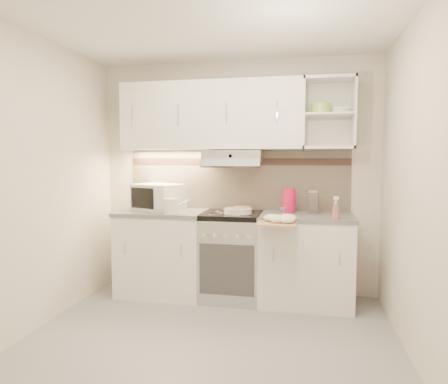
{
  "coord_description": "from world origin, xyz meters",
  "views": [
    {
      "loc": [
        0.71,
        -2.9,
        1.46
      ],
      "look_at": [
        -0.05,
        0.95,
        1.12
      ],
      "focal_mm": 32.0,
      "sensor_mm": 36.0,
      "label": 1
    }
  ],
  "objects_px": {
    "pink_pitcher": "(289,200)",
    "microwave": "(158,197)",
    "glass_jar": "(313,202)",
    "spray_bottle": "(336,209)",
    "electric_range": "(232,256)",
    "plate_stack": "(238,211)",
    "watering_can": "(172,205)",
    "cutting_board": "(277,224)"
  },
  "relations": [
    {
      "from": "microwave",
      "to": "glass_jar",
      "type": "distance_m",
      "value": 1.63
    },
    {
      "from": "electric_range",
      "to": "spray_bottle",
      "type": "distance_m",
      "value": 1.17
    },
    {
      "from": "pink_pitcher",
      "to": "glass_jar",
      "type": "distance_m",
      "value": 0.24
    },
    {
      "from": "plate_stack",
      "to": "pink_pitcher",
      "type": "xyz_separation_m",
      "value": [
        0.5,
        0.17,
        0.1
      ]
    },
    {
      "from": "watering_can",
      "to": "glass_jar",
      "type": "distance_m",
      "value": 1.42
    },
    {
      "from": "pink_pitcher",
      "to": "cutting_board",
      "type": "distance_m",
      "value": 0.55
    },
    {
      "from": "electric_range",
      "to": "cutting_board",
      "type": "xyz_separation_m",
      "value": [
        0.49,
        -0.42,
        0.42
      ]
    },
    {
      "from": "pink_pitcher",
      "to": "plate_stack",
      "type": "bearing_deg",
      "value": -176.88
    },
    {
      "from": "plate_stack",
      "to": "spray_bottle",
      "type": "height_order",
      "value": "spray_bottle"
    },
    {
      "from": "glass_jar",
      "to": "cutting_board",
      "type": "distance_m",
      "value": 0.62
    },
    {
      "from": "glass_jar",
      "to": "spray_bottle",
      "type": "bearing_deg",
      "value": -56.99
    },
    {
      "from": "watering_can",
      "to": "cutting_board",
      "type": "height_order",
      "value": "watering_can"
    },
    {
      "from": "microwave",
      "to": "cutting_board",
      "type": "xyz_separation_m",
      "value": [
        1.31,
        -0.48,
        -0.17
      ]
    },
    {
      "from": "plate_stack",
      "to": "watering_can",
      "type": "bearing_deg",
      "value": -166.35
    },
    {
      "from": "spray_bottle",
      "to": "cutting_board",
      "type": "xyz_separation_m",
      "value": [
        -0.53,
        -0.2,
        -0.12
      ]
    },
    {
      "from": "microwave",
      "to": "glass_jar",
      "type": "xyz_separation_m",
      "value": [
        1.63,
        0.03,
        -0.02
      ]
    },
    {
      "from": "pink_pitcher",
      "to": "electric_range",
      "type": "bearing_deg",
      "value": 175.19
    },
    {
      "from": "plate_stack",
      "to": "glass_jar",
      "type": "bearing_deg",
      "value": 11.73
    },
    {
      "from": "watering_can",
      "to": "glass_jar",
      "type": "height_order",
      "value": "watering_can"
    },
    {
      "from": "watering_can",
      "to": "cutting_board",
      "type": "bearing_deg",
      "value": -21.16
    },
    {
      "from": "spray_bottle",
      "to": "glass_jar",
      "type": "bearing_deg",
      "value": 121.88
    },
    {
      "from": "plate_stack",
      "to": "pink_pitcher",
      "type": "relative_size",
      "value": 1.12
    },
    {
      "from": "watering_can",
      "to": "pink_pitcher",
      "type": "xyz_separation_m",
      "value": [
        1.15,
        0.32,
        0.04
      ]
    },
    {
      "from": "watering_can",
      "to": "pink_pitcher",
      "type": "height_order",
      "value": "pink_pitcher"
    },
    {
      "from": "electric_range",
      "to": "glass_jar",
      "type": "xyz_separation_m",
      "value": [
        0.81,
        0.09,
        0.57
      ]
    },
    {
      "from": "watering_can",
      "to": "microwave",
      "type": "bearing_deg",
      "value": 120.9
    },
    {
      "from": "pink_pitcher",
      "to": "watering_can",
      "type": "bearing_deg",
      "value": -179.45
    },
    {
      "from": "electric_range",
      "to": "plate_stack",
      "type": "relative_size",
      "value": 3.19
    },
    {
      "from": "glass_jar",
      "to": "spray_bottle",
      "type": "xyz_separation_m",
      "value": [
        0.2,
        -0.31,
        -0.03
      ]
    },
    {
      "from": "glass_jar",
      "to": "cutting_board",
      "type": "bearing_deg",
      "value": -122.38
    },
    {
      "from": "microwave",
      "to": "pink_pitcher",
      "type": "distance_m",
      "value": 1.4
    },
    {
      "from": "watering_can",
      "to": "glass_jar",
      "type": "relative_size",
      "value": 1.19
    },
    {
      "from": "plate_stack",
      "to": "glass_jar",
      "type": "distance_m",
      "value": 0.76
    },
    {
      "from": "plate_stack",
      "to": "glass_jar",
      "type": "relative_size",
      "value": 1.18
    },
    {
      "from": "microwave",
      "to": "cutting_board",
      "type": "height_order",
      "value": "microwave"
    },
    {
      "from": "electric_range",
      "to": "microwave",
      "type": "xyz_separation_m",
      "value": [
        -0.82,
        0.06,
        0.59
      ]
    },
    {
      "from": "spray_bottle",
      "to": "cutting_board",
      "type": "bearing_deg",
      "value": -160.37
    },
    {
      "from": "pink_pitcher",
      "to": "microwave",
      "type": "bearing_deg",
      "value": 166.67
    },
    {
      "from": "plate_stack",
      "to": "pink_pitcher",
      "type": "height_order",
      "value": "pink_pitcher"
    },
    {
      "from": "watering_can",
      "to": "pink_pitcher",
      "type": "bearing_deg",
      "value": 5.29
    },
    {
      "from": "watering_can",
      "to": "cutting_board",
      "type": "relative_size",
      "value": 0.8
    },
    {
      "from": "electric_range",
      "to": "spray_bottle",
      "type": "xyz_separation_m",
      "value": [
        1.01,
        -0.22,
        0.54
      ]
    }
  ]
}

